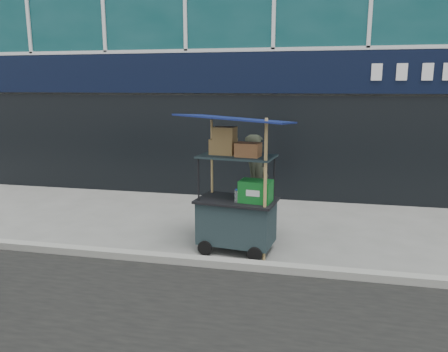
# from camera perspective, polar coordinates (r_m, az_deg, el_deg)

# --- Properties ---
(ground) EXTENTS (80.00, 80.00, 0.00)m
(ground) POSITION_cam_1_polar(r_m,az_deg,el_deg) (6.71, 2.31, -11.31)
(ground) COLOR slate
(ground) RESTS_ON ground
(curb) EXTENTS (80.00, 0.18, 0.12)m
(curb) POSITION_cam_1_polar(r_m,az_deg,el_deg) (6.51, 2.01, -11.50)
(curb) COLOR gray
(curb) RESTS_ON ground
(vendor_cart) EXTENTS (1.78, 1.36, 2.22)m
(vendor_cart) POSITION_cam_1_polar(r_m,az_deg,el_deg) (6.94, 1.79, -3.71)
(vendor_cart) COLOR #19292B
(vendor_cart) RESTS_ON ground
(vendor_man) EXTENTS (0.53, 0.72, 1.79)m
(vendor_man) POSITION_cam_1_polar(r_m,az_deg,el_deg) (7.74, 4.24, -1.20)
(vendor_man) COLOR #24281D
(vendor_man) RESTS_ON ground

